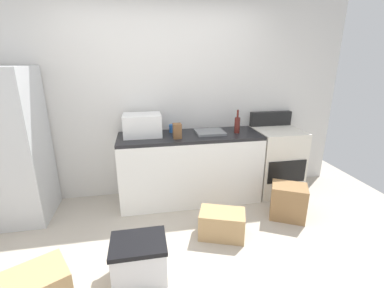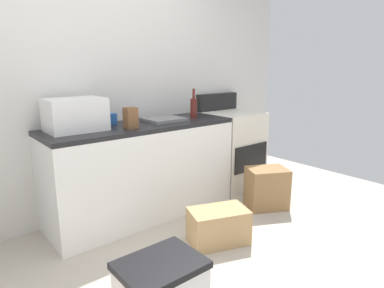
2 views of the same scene
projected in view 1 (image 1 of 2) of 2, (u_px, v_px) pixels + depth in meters
The scene contains 13 objects.
ground_plane at pixel (182, 265), 2.43m from camera, with size 6.00×6.00×0.00m, color #B2A899.
wall_back at pixel (163, 100), 3.48m from camera, with size 5.00×0.10×2.60m, color silver.
kitchen_counter at pixel (190, 167), 3.47m from camera, with size 1.80×0.60×0.90m.
refrigerator at pixel (10, 148), 2.93m from camera, with size 0.68×0.66×1.74m, color silver.
stove_oven at pixel (276, 160), 3.69m from camera, with size 0.60×0.61×1.10m.
microwave at pixel (142, 125), 3.25m from camera, with size 0.46×0.34×0.27m, color white.
sink_basin at pixel (210, 132), 3.39m from camera, with size 0.36×0.32×0.03m, color slate.
wine_bottle at pixel (237, 125), 3.38m from camera, with size 0.07×0.07×0.30m.
coffee_mug at pixel (172, 128), 3.43m from camera, with size 0.08×0.08×0.10m, color #2659A5.
knife_block at pixel (177, 131), 3.15m from camera, with size 0.10×0.10×0.18m, color brown.
cardboard_box_large at pixel (222, 224), 2.80m from camera, with size 0.47×0.29×0.29m, color tan.
cardboard_box_medium at pixel (288, 202), 3.11m from camera, with size 0.39×0.29×0.41m, color olive.
storage_bin at pixel (139, 260), 2.23m from camera, with size 0.46×0.36×0.38m.
Camera 1 is at (-0.27, -1.96, 1.81)m, focal length 24.67 mm.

